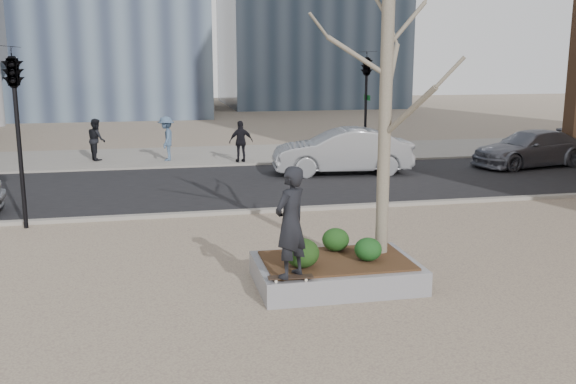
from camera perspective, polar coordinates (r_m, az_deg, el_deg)
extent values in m
plane|color=gray|center=(12.08, -0.35, -8.53)|extent=(120.00, 120.00, 0.00)
cube|color=black|center=(21.63, -5.71, 0.56)|extent=(60.00, 8.00, 0.02)
cube|color=gray|center=(28.50, -7.28, 3.23)|extent=(60.00, 6.00, 0.02)
cube|color=gray|center=(12.23, 4.27, -7.18)|extent=(3.00, 2.00, 0.45)
cube|color=#382314|center=(12.15, 4.29, -6.08)|extent=(2.70, 1.70, 0.04)
ellipsoid|color=#173912|center=(11.60, 1.25, -5.44)|extent=(0.63, 0.63, 0.53)
ellipsoid|color=#143B13|center=(12.62, 4.26, -4.24)|extent=(0.53, 0.53, 0.45)
ellipsoid|color=#133D17|center=(12.08, 7.13, -5.08)|extent=(0.51, 0.51, 0.44)
imported|color=black|center=(10.81, 0.23, -2.71)|extent=(0.83, 0.80, 1.92)
imported|color=#919499|center=(23.71, 4.82, 3.63)|extent=(5.20, 2.24, 1.66)
imported|color=slate|center=(27.04, 20.70, 3.63)|extent=(5.11, 2.79, 1.40)
imported|color=black|center=(27.97, -16.66, 4.50)|extent=(0.88, 1.00, 1.74)
imported|color=#445D7B|center=(27.18, -10.75, 4.69)|extent=(0.81, 1.25, 1.84)
imported|color=black|center=(26.35, -4.20, 4.50)|extent=(1.04, 0.55, 1.70)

